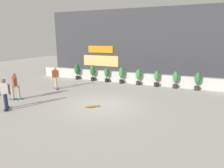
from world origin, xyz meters
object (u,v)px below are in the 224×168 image
object	(u,v)px
potted_plant_7	(198,80)
potted_plant_6	(175,79)
potted_plant_0	(77,70)
skater_mid_plaza	(55,77)
potted_plant_5	(157,78)
skateboard_near_camera	(92,106)
potted_plant_4	(138,76)
potted_plant_2	(107,74)
potted_plant_1	(93,72)
skater_far_left	(5,93)
skater_by_wall_right	(15,85)
potted_plant_3	(122,74)

from	to	relation	value
potted_plant_7	potted_plant_6	bearing A→B (deg)	180.00
potted_plant_0	skater_mid_plaza	distance (m)	3.63
potted_plant_5	skateboard_near_camera	distance (m)	6.67
potted_plant_4	potted_plant_7	bearing A→B (deg)	-0.00
potted_plant_0	potted_plant_4	xyz separation A→B (m)	(5.81, 0.00, -0.10)
skater_mid_plaza	skateboard_near_camera	bearing A→B (deg)	-29.86
potted_plant_2	potted_plant_4	bearing A→B (deg)	-0.00
potted_plant_1	potted_plant_6	bearing A→B (deg)	0.00
potted_plant_4	skateboard_near_camera	size ratio (longest dim) A/B	1.81
potted_plant_5	skater_far_left	bearing A→B (deg)	-128.61
potted_plant_2	skater_far_left	bearing A→B (deg)	-105.46
potted_plant_1	skater_by_wall_right	bearing A→B (deg)	-105.08
potted_plant_6	skateboard_near_camera	size ratio (longest dim) A/B	1.79
potted_plant_2	potted_plant_6	bearing A→B (deg)	-0.00
potted_plant_5	potted_plant_0	bearing A→B (deg)	-180.00
skater_by_wall_right	potted_plant_4	bearing A→B (deg)	48.25
potted_plant_3	potted_plant_5	world-z (taller)	potted_plant_3
potted_plant_5	potted_plant_7	xyz separation A→B (m)	(2.96, -0.00, 0.06)
potted_plant_3	potted_plant_4	size ratio (longest dim) A/B	1.03
potted_plant_1	potted_plant_2	world-z (taller)	potted_plant_1
potted_plant_6	skateboard_near_camera	distance (m)	7.32
potted_plant_5	potted_plant_7	bearing A→B (deg)	-0.00
potted_plant_2	skater_by_wall_right	size ratio (longest dim) A/B	0.74
potted_plant_6	potted_plant_7	world-z (taller)	potted_plant_7
potted_plant_6	skateboard_near_camera	xyz separation A→B (m)	(-3.89, -6.16, -0.67)
potted_plant_4	potted_plant_1	bearing A→B (deg)	180.00
potted_plant_5	skateboard_near_camera	size ratio (longest dim) A/B	1.72
potted_plant_7	skater_by_wall_right	world-z (taller)	skater_by_wall_right
potted_plant_3	potted_plant_5	xyz separation A→B (m)	(2.93, 0.00, -0.09)
potted_plant_0	skateboard_near_camera	xyz separation A→B (m)	(4.81, -6.16, -0.78)
skater_far_left	potted_plant_5	bearing A→B (deg)	51.39
potted_plant_5	skateboard_near_camera	world-z (taller)	potted_plant_5
potted_plant_1	skateboard_near_camera	xyz separation A→B (m)	(3.20, -6.16, -0.76)
potted_plant_2	potted_plant_7	size ratio (longest dim) A/B	0.94
potted_plant_7	potted_plant_0	bearing A→B (deg)	180.00
potted_plant_5	potted_plant_3	bearing A→B (deg)	-180.00
potted_plant_4	potted_plant_7	world-z (taller)	potted_plant_7
skateboard_near_camera	potted_plant_3	bearing A→B (deg)	94.28
potted_plant_4	skater_by_wall_right	size ratio (longest dim) A/B	0.79
potted_plant_7	skater_mid_plaza	world-z (taller)	skater_mid_plaza
potted_plant_3	skater_mid_plaza	world-z (taller)	skater_mid_plaza
potted_plant_1	potted_plant_4	xyz separation A→B (m)	(4.20, 0.00, -0.07)
potted_plant_6	skater_by_wall_right	xyz separation A→B (m)	(-8.91, -6.75, 0.20)
potted_plant_2	skater_mid_plaza	world-z (taller)	skater_mid_plaza
skateboard_near_camera	potted_plant_5	bearing A→B (deg)	68.16
potted_plant_0	potted_plant_1	distance (m)	1.60
potted_plant_4	skater_mid_plaza	distance (m)	6.54
potted_plant_2	skater_by_wall_right	bearing A→B (deg)	-115.33
potted_plant_2	skater_by_wall_right	xyz separation A→B (m)	(-3.19, -6.75, 0.25)
potted_plant_7	skateboard_near_camera	bearing A→B (deg)	-131.39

